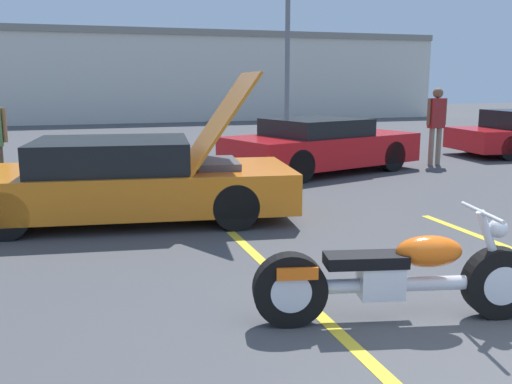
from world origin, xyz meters
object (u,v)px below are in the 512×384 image
(show_car_hood_open, at_px, (127,180))
(light_pole, at_px, (290,21))
(motorcycle, at_px, (396,277))
(parked_car_left_row, at_px, (320,146))
(spectator_near_motorcycle, at_px, (436,119))

(show_car_hood_open, bearing_deg, light_pole, 67.41)
(motorcycle, relative_size, parked_car_left_row, 0.51)
(show_car_hood_open, bearing_deg, motorcycle, -59.65)
(motorcycle, height_order, parked_car_left_row, parked_car_left_row)
(motorcycle, xyz_separation_m, show_car_hood_open, (-1.77, 4.30, 0.20))
(motorcycle, bearing_deg, show_car_hood_open, 125.01)
(light_pole, xyz_separation_m, parked_car_left_row, (-2.66, -8.81, -3.55))
(spectator_near_motorcycle, bearing_deg, show_car_hood_open, -156.08)
(parked_car_left_row, height_order, spectator_near_motorcycle, spectator_near_motorcycle)
(parked_car_left_row, bearing_deg, show_car_hood_open, -161.50)
(show_car_hood_open, xyz_separation_m, spectator_near_motorcycle, (7.47, 3.32, 0.51))
(parked_car_left_row, bearing_deg, light_pole, 56.07)
(spectator_near_motorcycle, bearing_deg, light_pole, 92.40)
(light_pole, relative_size, parked_car_left_row, 1.61)
(light_pole, distance_m, show_car_hood_open, 14.40)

